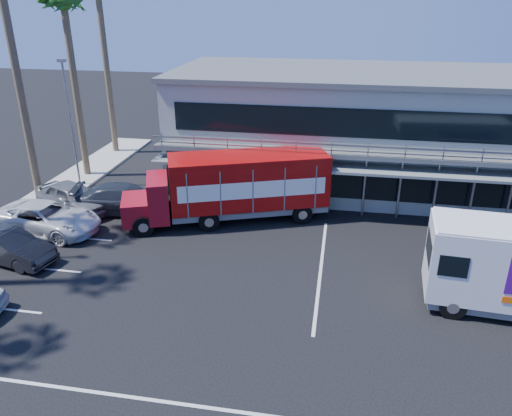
# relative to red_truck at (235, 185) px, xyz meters

# --- Properties ---
(ground) EXTENTS (120.00, 120.00, 0.00)m
(ground) POSITION_rel_red_truck_xyz_m (3.03, -7.64, -2.05)
(ground) COLOR black
(ground) RESTS_ON ground
(building) EXTENTS (22.40, 12.00, 7.30)m
(building) POSITION_rel_red_truck_xyz_m (6.03, 7.30, 1.60)
(building) COLOR gray
(building) RESTS_ON ground
(curb_strip) EXTENTS (3.00, 32.00, 0.16)m
(curb_strip) POSITION_rel_red_truck_xyz_m (-11.97, -1.64, -1.97)
(curb_strip) COLOR #A5A399
(curb_strip) RESTS_ON ground
(palm_e) EXTENTS (2.80, 2.80, 12.25)m
(palm_e) POSITION_rel_red_truck_xyz_m (-11.67, 5.36, 8.52)
(palm_e) COLOR brown
(palm_e) RESTS_ON ground
(light_pole_far) EXTENTS (0.50, 0.25, 8.09)m
(light_pole_far) POSITION_rel_red_truck_xyz_m (-11.17, 3.36, 2.45)
(light_pole_far) COLOR gray
(light_pole_far) RESTS_ON ground
(red_truck) EXTENTS (11.27, 6.31, 3.73)m
(red_truck) POSITION_rel_red_truck_xyz_m (0.00, 0.00, 0.00)
(red_truck) COLOR maroon
(red_truck) RESTS_ON ground
(parked_car_b) EXTENTS (4.81, 2.53, 1.51)m
(parked_car_b) POSITION_rel_red_truck_xyz_m (-9.47, -6.44, -1.30)
(parked_car_b) COLOR black
(parked_car_b) RESTS_ON ground
(parked_car_c) EXTENTS (6.06, 3.38, 1.60)m
(parked_car_c) POSITION_rel_red_truck_xyz_m (-9.47, -3.24, -1.25)
(parked_car_c) COLOR silver
(parked_car_c) RESTS_ON ground
(parked_car_d) EXTENTS (6.04, 3.40, 1.65)m
(parked_car_d) POSITION_rel_red_truck_xyz_m (-6.47, -0.04, -1.23)
(parked_car_d) COLOR #272D34
(parked_car_d) RESTS_ON ground
(parked_car_e) EXTENTS (5.38, 3.87, 1.70)m
(parked_car_e) POSITION_rel_red_truck_xyz_m (-9.47, -0.44, -1.20)
(parked_car_e) COLOR slate
(parked_car_e) RESTS_ON ground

